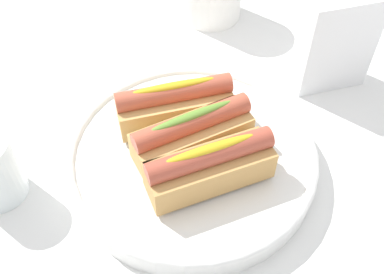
# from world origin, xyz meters

# --- Properties ---
(ground_plane) EXTENTS (2.40, 2.40, 0.00)m
(ground_plane) POSITION_xyz_m (0.00, 0.00, 0.00)
(ground_plane) COLOR white
(serving_bowl) EXTENTS (0.32, 0.32, 0.04)m
(serving_bowl) POSITION_xyz_m (0.02, 0.00, 0.02)
(serving_bowl) COLOR white
(serving_bowl) RESTS_ON ground_plane
(hotdog_front) EXTENTS (0.16, 0.08, 0.06)m
(hotdog_front) POSITION_xyz_m (0.03, -0.05, 0.06)
(hotdog_front) COLOR tan
(hotdog_front) RESTS_ON serving_bowl
(hotdog_back) EXTENTS (0.16, 0.10, 0.06)m
(hotdog_back) POSITION_xyz_m (0.02, 0.00, 0.06)
(hotdog_back) COLOR tan
(hotdog_back) RESTS_ON serving_bowl
(hotdog_side) EXTENTS (0.15, 0.07, 0.06)m
(hotdog_side) POSITION_xyz_m (0.00, 0.05, 0.06)
(hotdog_side) COLOR tan
(hotdog_side) RESTS_ON serving_bowl
(napkin_box) EXTENTS (0.11, 0.06, 0.15)m
(napkin_box) POSITION_xyz_m (0.25, 0.13, 0.07)
(napkin_box) COLOR white
(napkin_box) RESTS_ON ground_plane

